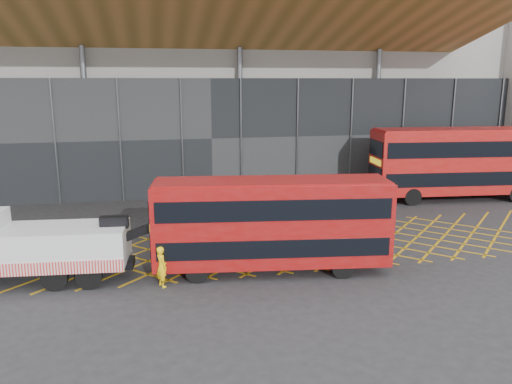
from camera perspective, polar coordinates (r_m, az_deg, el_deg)
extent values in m
plane|color=#27272A|center=(23.75, -6.39, -6.77)|extent=(120.00, 120.00, 0.00)
cube|color=#CC9313|center=(23.82, -18.05, -7.26)|extent=(7.16, 7.16, 0.01)
cube|color=#CC9313|center=(23.82, -18.05, -7.26)|extent=(7.16, 7.16, 0.01)
cube|color=#CC9313|center=(23.69, -14.17, -7.13)|extent=(7.16, 7.16, 0.01)
cube|color=#CC9313|center=(23.69, -14.17, -7.13)|extent=(7.16, 7.16, 0.01)
cube|color=#CC9313|center=(23.67, -10.28, -6.96)|extent=(7.16, 7.16, 0.01)
cube|color=#CC9313|center=(23.67, -10.28, -6.96)|extent=(7.16, 7.16, 0.01)
cube|color=#CC9313|center=(23.75, -6.39, -6.76)|extent=(7.16, 7.16, 0.01)
cube|color=#CC9313|center=(23.75, -6.39, -6.76)|extent=(7.16, 7.16, 0.01)
cube|color=#CC9313|center=(23.94, -2.55, -6.53)|extent=(7.16, 7.16, 0.01)
cube|color=#CC9313|center=(23.94, -2.55, -6.53)|extent=(7.16, 7.16, 0.01)
cube|color=#CC9313|center=(24.23, 1.20, -6.28)|extent=(7.16, 7.16, 0.01)
cube|color=#CC9313|center=(24.23, 1.20, -6.28)|extent=(7.16, 7.16, 0.01)
cube|color=#CC9313|center=(24.63, 4.85, -6.00)|extent=(7.16, 7.16, 0.01)
cube|color=#CC9313|center=(24.63, 4.85, -6.00)|extent=(7.16, 7.16, 0.01)
cube|color=#CC9313|center=(25.12, 8.37, -5.72)|extent=(7.16, 7.16, 0.01)
cube|color=#CC9313|center=(25.12, 8.37, -5.72)|extent=(7.16, 7.16, 0.01)
cube|color=#CC9313|center=(25.70, 11.73, -5.43)|extent=(7.16, 7.16, 0.01)
cube|color=#CC9313|center=(25.70, 11.73, -5.43)|extent=(7.16, 7.16, 0.01)
cube|color=#CC9313|center=(26.36, 14.93, -5.13)|extent=(7.16, 7.16, 0.01)
cube|color=#CC9313|center=(26.36, 14.93, -5.13)|extent=(7.16, 7.16, 0.01)
cube|color=#CC9313|center=(27.11, 17.97, -4.84)|extent=(7.16, 7.16, 0.01)
cube|color=#CC9313|center=(27.11, 17.97, -4.84)|extent=(7.16, 7.16, 0.01)
cube|color=#CC9313|center=(27.92, 20.83, -4.55)|extent=(7.16, 7.16, 0.01)
cube|color=#CC9313|center=(27.92, 20.83, -4.55)|extent=(7.16, 7.16, 0.01)
cube|color=#CC9313|center=(28.81, 23.52, -4.26)|extent=(7.16, 7.16, 0.01)
cube|color=#CC9313|center=(28.81, 23.52, -4.26)|extent=(7.16, 7.16, 0.01)
cube|color=#CC9313|center=(29.75, 26.05, -3.99)|extent=(7.16, 7.16, 0.01)
cube|color=#CC9313|center=(29.75, 26.05, -3.99)|extent=(7.16, 7.16, 0.01)
cube|color=gray|center=(41.52, -6.55, 14.15)|extent=(55.00, 14.00, 18.00)
cube|color=black|center=(34.47, -5.16, 6.17)|extent=(55.00, 0.80, 8.00)
cube|color=olive|center=(30.60, -8.52, 19.35)|extent=(40.00, 11.93, 4.07)
cylinder|color=#595B60|center=(34.17, -18.70, 7.19)|extent=(0.36, 0.36, 10.00)
cylinder|color=#595B60|center=(34.47, -1.82, 7.89)|extent=(0.36, 0.36, 10.00)
cylinder|color=#595B60|center=(37.53, 13.53, 7.94)|extent=(0.36, 0.36, 10.00)
cube|color=black|center=(22.02, -25.10, -7.76)|extent=(8.70, 1.70, 0.32)
cube|color=white|center=(21.37, -22.06, -5.63)|extent=(5.83, 2.79, 1.46)
cube|color=red|center=(20.49, -22.78, -8.10)|extent=(5.63, 0.57, 0.50)
cube|color=black|center=(20.61, -15.90, -3.32)|extent=(1.13, 0.55, 0.46)
cube|color=black|center=(20.61, -13.31, -4.49)|extent=(2.01, 0.50, 0.99)
cylinder|color=black|center=(20.48, -18.54, -9.12)|extent=(1.03, 0.41, 1.00)
cylinder|color=black|center=(22.23, -17.56, -7.31)|extent=(1.03, 0.41, 1.00)
cube|color=maroon|center=(20.60, 1.81, -3.45)|extent=(9.85, 3.45, 3.40)
cube|color=black|center=(20.84, 1.79, -5.56)|extent=(9.47, 3.46, 0.74)
cube|color=black|center=(20.40, 1.82, -1.35)|extent=(9.47, 3.46, 0.83)
cube|color=black|center=(20.87, -11.60, -5.66)|extent=(0.31, 1.96, 1.14)
cube|color=black|center=(20.45, -11.79, -1.58)|extent=(0.31, 1.96, 0.83)
cube|color=yellow|center=(20.63, -11.73, -3.47)|extent=(0.26, 1.56, 0.31)
cube|color=maroon|center=(20.19, 1.84, 1.26)|extent=(9.63, 3.25, 0.11)
cylinder|color=black|center=(20.14, -6.73, -9.04)|extent=(0.94, 0.38, 0.91)
cylinder|color=black|center=(21.94, -6.56, -7.17)|extent=(0.94, 0.38, 0.91)
cylinder|color=black|center=(20.74, 9.89, -8.49)|extent=(0.94, 0.38, 0.91)
cylinder|color=black|center=(22.50, 8.67, -6.73)|extent=(0.94, 0.38, 0.91)
cube|color=#9E0F0C|center=(35.86, 22.36, 3.30)|extent=(11.91, 3.81, 4.13)
cube|color=black|center=(36.02, 22.23, 1.78)|extent=(11.45, 3.82, 0.90)
cube|color=black|center=(35.73, 22.49, 4.79)|extent=(11.45, 3.82, 1.01)
cube|color=black|center=(33.59, 13.40, 1.74)|extent=(0.29, 2.38, 1.38)
cube|color=black|center=(33.30, 13.57, 4.89)|extent=(0.29, 2.38, 1.01)
cube|color=yellow|center=(33.42, 13.47, 3.45)|extent=(0.24, 1.90, 0.37)
cube|color=#9E0F0C|center=(35.61, 22.64, 6.62)|extent=(11.66, 3.57, 0.13)
cylinder|color=black|center=(33.53, 17.45, -0.53)|extent=(1.13, 0.42, 1.11)
cylinder|color=black|center=(35.69, 15.91, 0.35)|extent=(1.13, 0.42, 1.11)
cylinder|color=black|center=(38.95, 25.66, 0.58)|extent=(1.13, 0.42, 1.11)
imported|color=yellow|center=(19.87, -10.74, -8.37)|extent=(0.60, 0.70, 1.63)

